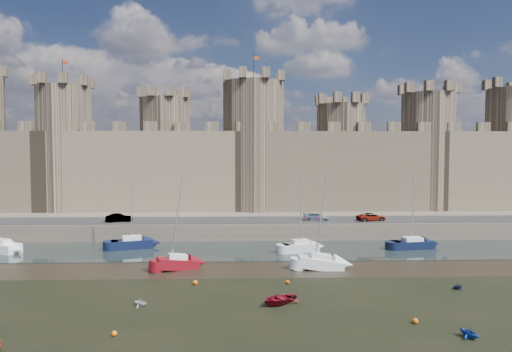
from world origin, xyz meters
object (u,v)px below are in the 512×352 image
object	(u,v)px
sailboat_2	(300,246)
sailboat_4	(178,262)
car_1	(119,218)
car_3	(371,217)
sailboat_0	(0,246)
sailboat_1	(132,243)
sailboat_5	(321,262)
car_0	(119,217)
sailboat_3	(412,243)
car_2	(317,217)

from	to	relation	value
sailboat_2	sailboat_4	bearing A→B (deg)	-166.06
car_1	car_3	distance (m)	37.60
sailboat_0	sailboat_4	world-z (taller)	sailboat_4
sailboat_1	sailboat_5	size ratio (longest dim) A/B	1.00
car_0	sailboat_1	size ratio (longest dim) A/B	0.31
sailboat_3	sailboat_0	bearing A→B (deg)	172.12
car_2	sailboat_1	size ratio (longest dim) A/B	0.38
car_1	sailboat_0	distance (m)	15.72
car_0	sailboat_4	world-z (taller)	sailboat_4
car_0	sailboat_3	bearing A→B (deg)	-119.72
car_1	sailboat_2	bearing A→B (deg)	-126.72
sailboat_0	car_0	bearing A→B (deg)	63.97
car_0	sailboat_1	bearing A→B (deg)	-171.84
sailboat_4	sailboat_5	size ratio (longest dim) A/B	0.99
car_1	sailboat_4	size ratio (longest dim) A/B	0.37
car_3	sailboat_0	xyz separation A→B (m)	(-50.48, -8.74, -2.30)
sailboat_0	sailboat_4	distance (m)	25.61
car_1	sailboat_0	world-z (taller)	sailboat_0
sailboat_4	sailboat_5	bearing A→B (deg)	-21.90
car_2	sailboat_0	distance (m)	43.44
car_3	sailboat_0	world-z (taller)	sailboat_0
car_0	sailboat_2	size ratio (longest dim) A/B	0.33
car_3	sailboat_4	bearing A→B (deg)	112.68
car_2	sailboat_3	distance (m)	14.58
sailboat_3	sailboat_5	world-z (taller)	sailboat_5
car_3	sailboat_5	bearing A→B (deg)	138.20
car_3	car_0	bearing A→B (deg)	75.89
car_1	car_0	bearing A→B (deg)	-2.12
car_0	sailboat_5	world-z (taller)	sailboat_5
car_2	sailboat_4	world-z (taller)	sailboat_4
car_0	sailboat_0	size ratio (longest dim) A/B	0.32
sailboat_4	sailboat_3	bearing A→B (deg)	-2.70
car_0	sailboat_3	world-z (taller)	sailboat_3
sailboat_1	car_0	bearing A→B (deg)	96.14
car_1	sailboat_3	world-z (taller)	sailboat_3
car_2	sailboat_4	distance (m)	26.14
car_0	sailboat_1	world-z (taller)	sailboat_1
sailboat_0	car_2	bearing A→B (deg)	35.66
car_0	car_2	world-z (taller)	car_2
car_2	sailboat_0	world-z (taller)	sailboat_0
car_0	car_2	distance (m)	30.00
sailboat_1	sailboat_3	size ratio (longest dim) A/B	1.11
sailboat_4	car_1	bearing A→B (deg)	101.53
car_0	sailboat_1	distance (m)	10.15
car_2	sailboat_0	xyz separation A→B (m)	(-42.36, -9.37, -2.29)
sailboat_4	sailboat_2	bearing A→B (deg)	8.20
car_2	car_3	xyz separation A→B (m)	(8.12, -0.63, 0.01)
car_1	sailboat_0	bearing A→B (deg)	108.26
car_0	sailboat_5	size ratio (longest dim) A/B	0.31
car_3	sailboat_2	world-z (taller)	sailboat_2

